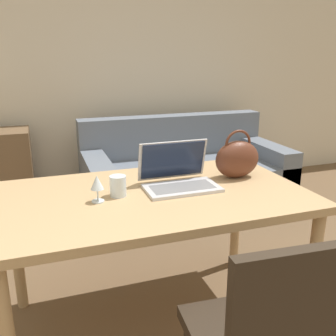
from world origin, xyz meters
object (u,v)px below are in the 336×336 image
couch (184,176)px  wine_glass (97,184)px  handbag (237,159)px  laptop (178,174)px  drinking_glass (118,186)px

couch → wine_glass: bearing=-124.0°
couch → handbag: size_ratio=7.00×
couch → wine_glass: 1.94m
laptop → drinking_glass: size_ratio=3.70×
drinking_glass → handbag: bearing=5.6°
drinking_glass → handbag: size_ratio=0.38×
couch → laptop: laptop is taller
wine_glass → handbag: (0.78, 0.11, 0.02)m
drinking_glass → handbag: 0.68m
laptop → handbag: handbag is taller
couch → drinking_glass: (-0.93, -1.50, 0.52)m
drinking_glass → wine_glass: (-0.10, -0.04, 0.04)m
wine_glass → laptop: bearing=11.8°
couch → handbag: (-0.26, -1.43, 0.57)m
laptop → handbag: (0.35, 0.02, 0.05)m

